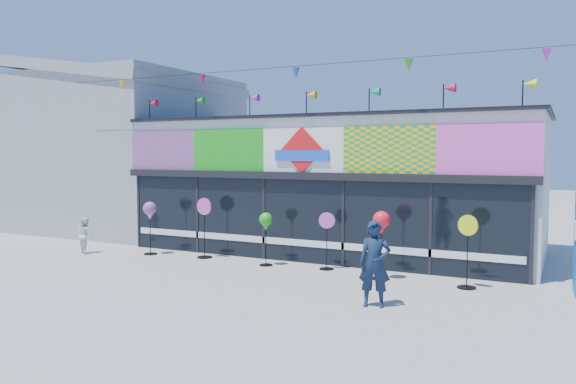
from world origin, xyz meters
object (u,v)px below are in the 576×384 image
Objects in this scene: spinner_1 at (204,226)px; adult_man at (375,264)px; spinner_0 at (150,212)px; spinner_4 at (381,225)px; child at (85,235)px; spinner_3 at (327,239)px; spinner_5 at (467,250)px; spinner_2 at (266,223)px.

spinner_1 is 1.02× the size of adult_man.
spinner_0 is 7.14m from spinner_4.
child is at bearing -176.49° from spinner_4.
spinner_5 reaches higher than spinner_3.
spinner_0 is 3.88m from spinner_2.
spinner_3 is 0.90× the size of spinner_4.
spinner_5 is 0.97× the size of adult_man.
child is (-1.92, -0.68, -0.72)m from spinner_0.
adult_man is 1.56× the size of child.
adult_man reaches higher than spinner_5.
spinner_1 is 1.05× the size of spinner_4.
child is (-3.68, -0.96, -0.37)m from spinner_1.
child is at bearing -177.09° from spinner_5.
spinner_0 is 0.96× the size of spinner_5.
spinner_1 is at bearing 176.93° from spinner_5.
spinner_0 is at bearing -178.60° from spinner_2.
spinner_4 is 9.11m from child.
adult_man reaches higher than spinner_0.
spinner_3 is (3.78, 0.08, -0.13)m from spinner_1.
spinner_5 is at bearing -3.07° from spinner_1.
spinner_5 is at bearing -2.36° from spinner_2.
spinner_2 is at bearing -149.81° from child.
spinner_4 is at bearing -1.01° from spinner_0.
spinner_1 is 6.58m from adult_man.
spinner_4 is (3.26, -0.22, 0.17)m from spinner_2.
spinner_3 is 3.62m from spinner_5.
spinner_3 is at bearing 163.29° from spinner_4.
adult_man is at bearing -17.76° from spinner_0.
spinner_3 reaches higher than child.
adult_man is (5.98, -2.75, -0.06)m from spinner_1.
spinner_0 is 0.96× the size of spinner_4.
spinner_5 reaches higher than spinner_4.
adult_man reaches higher than child.
child is (-9.06, -0.56, -0.77)m from spinner_4.
child is (-11.04, -0.56, -0.33)m from spinner_5.
spinner_1 is 1.05× the size of spinner_5.
spinner_1 is (1.76, 0.27, -0.35)m from spinner_0.
spinner_1 reaches higher than spinner_3.
spinner_1 is 1.21× the size of spinner_2.
spinner_5 is (3.59, -0.48, 0.08)m from spinner_3.
spinner_5 is at bearing 45.45° from adult_man.
spinner_1 is 7.37m from spinner_5.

